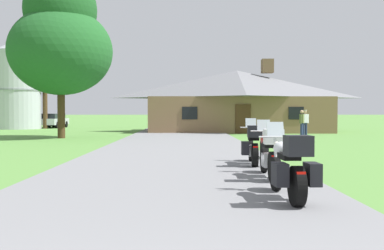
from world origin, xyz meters
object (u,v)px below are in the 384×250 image
object	(u,v)px
metal_silo_distant	(17,85)
parked_silver_suv_far_left	(53,120)
motorcycle_white_nearest_to_camera	(289,168)
tree_left_far	(45,53)
bystander_olive_shirt_beside_signpost	(302,122)
tree_left_near	(61,39)
motorcycle_red_second_in_row	(269,153)
motorcycle_black_farthest_in_row	(254,145)
bystander_white_shirt_near_lodge	(305,121)
parked_navy_sedan_far_left	(40,121)

from	to	relation	value
metal_silo_distant	parked_silver_suv_far_left	distance (m)	4.90
motorcycle_white_nearest_to_camera	tree_left_far	bearing A→B (deg)	110.82
bystander_olive_shirt_beside_signpost	tree_left_near	bearing A→B (deg)	-56.94
motorcycle_red_second_in_row	bystander_olive_shirt_beside_signpost	distance (m)	18.68
tree_left_near	metal_silo_distant	xyz separation A→B (m)	(-8.13, 15.26, -1.76)
bystander_olive_shirt_beside_signpost	tree_left_near	xyz separation A→B (m)	(-14.57, -1.09, 4.91)
tree_left_far	metal_silo_distant	size ratio (longest dim) A/B	1.21
parked_silver_suv_far_left	motorcycle_black_farthest_in_row	bearing A→B (deg)	-62.48
bystander_white_shirt_near_lodge	tree_left_near	size ratio (longest dim) A/B	0.17
tree_left_far	parked_navy_sedan_far_left	bearing A→B (deg)	120.25
tree_left_near	tree_left_far	bearing A→B (deg)	110.07
motorcycle_white_nearest_to_camera	tree_left_near	size ratio (longest dim) A/B	0.21
bystander_olive_shirt_beside_signpost	metal_silo_distant	size ratio (longest dim) A/B	0.20
parked_navy_sedan_far_left	parked_silver_suv_far_left	bearing A→B (deg)	-87.88
bystander_white_shirt_near_lodge	bystander_olive_shirt_beside_signpost	xyz separation A→B (m)	(-0.40, -0.78, -0.02)
bystander_olive_shirt_beside_signpost	motorcycle_white_nearest_to_camera	bearing A→B (deg)	13.82
bystander_white_shirt_near_lodge	metal_silo_distant	xyz separation A→B (m)	(-23.10, 13.38, 3.14)
motorcycle_black_farthest_in_row	bystander_white_shirt_near_lodge	world-z (taller)	bystander_white_shirt_near_lodge
bystander_white_shirt_near_lodge	parked_navy_sedan_far_left	distance (m)	26.83
motorcycle_white_nearest_to_camera	tree_left_far	world-z (taller)	tree_left_far
metal_silo_distant	parked_navy_sedan_far_left	size ratio (longest dim) A/B	1.79
motorcycle_white_nearest_to_camera	motorcycle_red_second_in_row	bearing A→B (deg)	84.56
bystander_white_shirt_near_lodge	parked_silver_suv_far_left	world-z (taller)	bystander_white_shirt_near_lodge
bystander_white_shirt_near_lodge	tree_left_near	xyz separation A→B (m)	(-14.97, -1.88, 4.90)
motorcycle_red_second_in_row	bystander_olive_shirt_beside_signpost	world-z (taller)	bystander_olive_shirt_beside_signpost
motorcycle_black_farthest_in_row	motorcycle_red_second_in_row	bearing A→B (deg)	-86.60
bystander_white_shirt_near_lodge	tree_left_far	distance (m)	25.75
bystander_olive_shirt_beside_signpost	tree_left_far	distance (m)	25.87
motorcycle_black_farthest_in_row	tree_left_near	xyz separation A→B (m)	(-9.26, 14.27, 5.24)
bystander_olive_shirt_beside_signpost	parked_navy_sedan_far_left	size ratio (longest dim) A/B	0.37
motorcycle_red_second_in_row	motorcycle_black_farthest_in_row	bearing A→B (deg)	91.38
metal_silo_distant	parked_silver_suv_far_left	size ratio (longest dim) A/B	1.74
bystander_olive_shirt_beside_signpost	parked_silver_suv_far_left	world-z (taller)	bystander_olive_shirt_beside_signpost
bystander_olive_shirt_beside_signpost	metal_silo_distant	xyz separation A→B (m)	(-22.70, 14.16, 3.15)
tree_left_far	tree_left_near	distance (m)	16.90
tree_left_near	parked_silver_suv_far_left	size ratio (longest dim) A/B	2.10
bystander_olive_shirt_beside_signpost	metal_silo_distant	distance (m)	26.94
motorcycle_black_farthest_in_row	metal_silo_distant	size ratio (longest dim) A/B	0.26
tree_left_far	tree_left_near	size ratio (longest dim) A/B	1.00
motorcycle_white_nearest_to_camera	motorcycle_red_second_in_row	xyz separation A→B (m)	(0.16, 2.70, 0.01)
tree_left_near	metal_silo_distant	bearing A→B (deg)	118.04
motorcycle_red_second_in_row	tree_left_far	distance (m)	36.50
tree_left_far	parked_silver_suv_far_left	xyz separation A→B (m)	(0.08, 2.10, -6.28)
motorcycle_red_second_in_row	parked_navy_sedan_far_left	world-z (taller)	motorcycle_red_second_in_row
parked_navy_sedan_far_left	bystander_white_shirt_near_lodge	bearing A→B (deg)	-142.42
motorcycle_red_second_in_row	bystander_white_shirt_near_lodge	xyz separation A→B (m)	(5.74, 18.68, 0.33)
motorcycle_white_nearest_to_camera	motorcycle_red_second_in_row	size ratio (longest dim) A/B	1.00
bystander_olive_shirt_beside_signpost	tree_left_far	xyz separation A→B (m)	(-20.36, 14.74, 6.13)
bystander_olive_shirt_beside_signpost	motorcycle_black_farthest_in_row	bearing A→B (deg)	9.69
motorcycle_red_second_in_row	tree_left_far	bearing A→B (deg)	116.62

